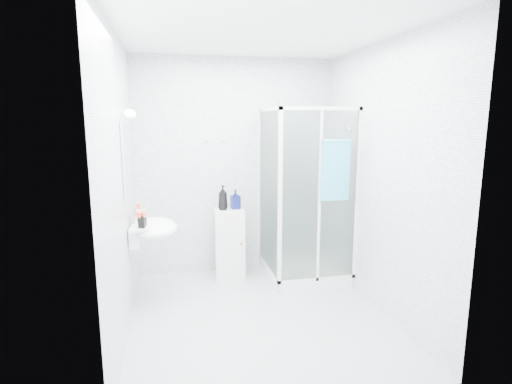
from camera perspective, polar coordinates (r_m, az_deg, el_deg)
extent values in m
cube|color=silver|center=(3.63, 0.39, 1.35)|extent=(2.40, 2.60, 2.60)
cube|color=#B0B4B5|center=(4.04, 0.37, -17.16)|extent=(2.40, 2.60, 0.01)
cube|color=white|center=(3.66, 0.42, 21.82)|extent=(2.40, 2.60, 0.01)
cube|color=white|center=(4.95, 6.84, -11.19)|extent=(0.90, 0.90, 0.12)
cube|color=silver|center=(4.49, 2.07, 11.73)|extent=(0.04, 0.90, 0.04)
cube|color=silver|center=(4.21, 9.34, 11.71)|extent=(0.90, 0.04, 0.04)
cube|color=silver|center=(4.16, 3.43, -1.73)|extent=(0.04, 0.04, 2.00)
cube|color=white|center=(4.56, 1.87, -0.16)|extent=(0.02, 0.82, 1.84)
cube|color=white|center=(4.28, 9.03, -0.96)|extent=(0.82, 0.02, 1.84)
cube|color=silver|center=(4.29, 8.98, -0.94)|extent=(0.03, 0.04, 1.84)
cylinder|color=silver|center=(5.01, 5.70, 4.30)|extent=(0.02, 0.02, 1.00)
cylinder|color=silver|center=(4.96, 5.91, 9.68)|extent=(0.09, 0.05, 0.09)
cylinder|color=silver|center=(5.09, 6.08, 0.99)|extent=(0.12, 0.04, 0.12)
cylinder|color=silver|center=(4.29, 12.99, 8.88)|extent=(0.03, 0.05, 0.03)
cube|color=white|center=(4.12, -16.80, -5.86)|extent=(0.10, 0.40, 0.18)
ellipsoid|color=white|center=(4.09, -14.31, -5.11)|extent=(0.46, 0.56, 0.20)
cube|color=white|center=(4.09, -16.03, -4.49)|extent=(0.16, 0.50, 0.02)
cylinder|color=silver|center=(4.08, -16.93, -3.43)|extent=(0.04, 0.04, 0.16)
cylinder|color=silver|center=(4.06, -16.27, -2.51)|extent=(0.12, 0.02, 0.02)
cube|color=white|center=(3.99, -17.99, 4.54)|extent=(0.02, 0.60, 0.70)
cylinder|color=silver|center=(3.81, -18.35, 10.61)|extent=(0.05, 0.04, 0.04)
sphere|color=white|center=(3.81, -17.74, 10.65)|extent=(0.08, 0.08, 0.08)
cylinder|color=silver|center=(4.13, -17.89, 10.56)|extent=(0.05, 0.04, 0.04)
sphere|color=white|center=(4.13, -17.32, 10.59)|extent=(0.08, 0.08, 0.08)
cylinder|color=silver|center=(4.80, -7.06, 7.26)|extent=(0.02, 0.04, 0.02)
sphere|color=silver|center=(4.77, -7.03, 7.24)|extent=(0.03, 0.03, 0.03)
cylinder|color=silver|center=(4.82, -4.67, 7.31)|extent=(0.02, 0.04, 0.02)
sphere|color=silver|center=(4.80, -4.63, 7.30)|extent=(0.03, 0.03, 0.03)
cube|color=silver|center=(4.81, -3.80, -7.31)|extent=(0.36, 0.36, 0.83)
cube|color=silver|center=(4.65, -3.49, -7.91)|extent=(0.31, 0.03, 0.70)
sphere|color=#BC4C1A|center=(4.64, -2.12, -7.41)|extent=(0.03, 0.03, 0.03)
cube|color=#33A5C1|center=(4.25, 11.31, 2.95)|extent=(0.30, 0.04, 0.62)
cylinder|color=#33A5C1|center=(4.22, 11.46, 7.13)|extent=(0.30, 0.04, 0.04)
imported|color=black|center=(4.66, -4.76, -0.80)|extent=(0.14, 0.14, 0.29)
imported|color=#0C124C|center=(4.71, -2.96, -1.02)|extent=(0.12, 0.12, 0.23)
imported|color=#FE451D|center=(4.21, -16.38, -2.75)|extent=(0.17, 0.17, 0.17)
imported|color=black|center=(3.90, -15.94, -3.94)|extent=(0.08, 0.08, 0.14)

